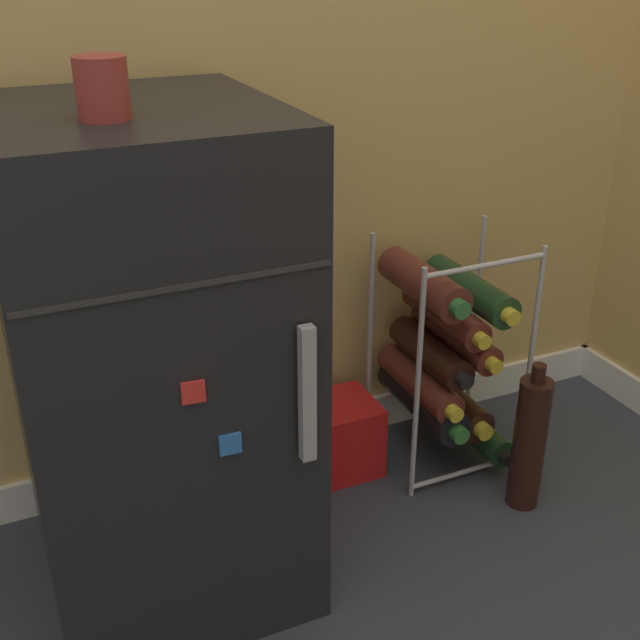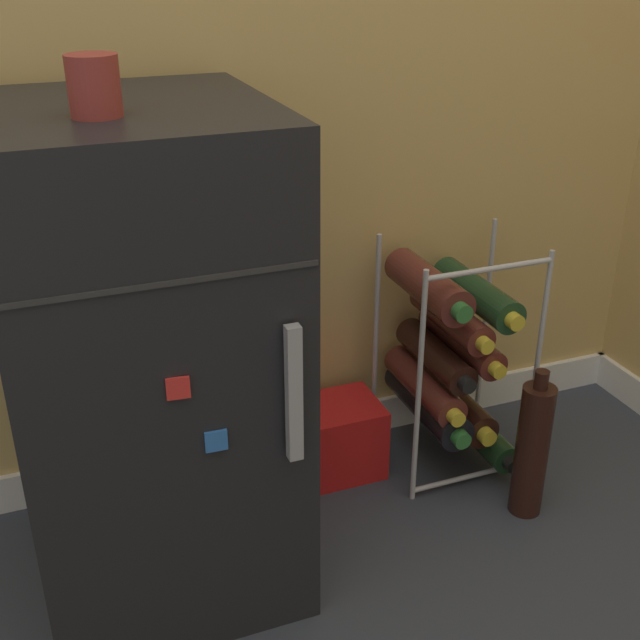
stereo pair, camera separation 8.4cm
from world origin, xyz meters
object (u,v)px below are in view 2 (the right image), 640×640
Objects in this scene: mini_fridge at (149,362)px; loose_bottle_floor at (532,449)px; fridge_top_cup at (94,86)px; wine_rack at (448,360)px; soda_box at (324,440)px.

mini_fridge reaches higher than loose_bottle_floor.
loose_bottle_floor is at bearing -3.31° from fridge_top_cup.
soda_box is (-0.28, 0.06, -0.19)m from wine_rack.
fridge_top_cup is (-0.45, -0.24, 0.87)m from soda_box.
mini_fridge is 1.64× the size of wine_rack.
mini_fridge reaches higher than wine_rack.
mini_fridge is 2.60× the size of loose_bottle_floor.
wine_rack is at bearing 8.49° from mini_fridge.
loose_bottle_floor reaches higher than soda_box.
mini_fridge is 0.72m from wine_rack.
mini_fridge is 0.84m from loose_bottle_floor.
wine_rack reaches higher than soda_box.
wine_rack is at bearing 14.13° from fridge_top_cup.
fridge_top_cup is at bearing -120.06° from mini_fridge.
fridge_top_cup is at bearing -151.91° from soda_box.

